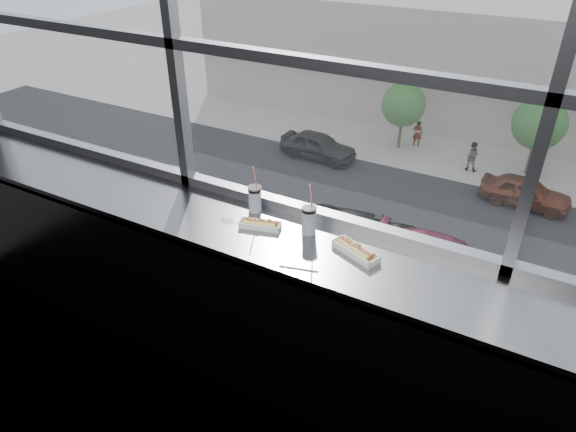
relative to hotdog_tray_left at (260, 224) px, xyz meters
The scene contains 23 objects.
wall_back_lower 0.69m from the hotdog_tray_left, 40.00° to the left, with size 6.00×6.00×0.00m, color black.
window_mullions 1.24m from the hotdog_tray_left, 40.00° to the left, with size 6.00×0.08×2.40m, color gray, non-canonical shape.
counter 0.30m from the hotdog_tray_left, ahead, with size 6.00×0.55×0.06m, color gray.
counter_fascia 0.70m from the hotdog_tray_left, 43.80° to the right, with size 6.00×0.04×1.04m, color gray.
hotdog_tray_left is the anchor object (origin of this frame).
hotdog_tray_right 0.58m from the hotdog_tray_left, ahead, with size 0.29×0.18×0.07m.
soda_cup_left 0.20m from the hotdog_tray_left, 130.52° to the left, with size 0.08×0.08×0.31m.
soda_cup_right 0.29m from the hotdog_tray_left, 18.16° to the left, with size 0.09×0.09×0.32m.
loose_straw 0.44m from the hotdog_tray_left, 32.45° to the right, with size 0.01×0.01×0.20m, color white.
wrapper 0.21m from the hotdog_tray_left, behind, with size 0.09×0.06×0.02m, color silver.
plaza_ground 45.40m from the hotdog_tray_left, 89.61° to the left, with size 120.00×120.00×0.00m, color #9D968C.
street_asphalt 23.59m from the hotdog_tray_left, 89.17° to the left, with size 80.00×10.00×0.06m, color black.
far_sidewalk 30.73m from the hotdog_tray_left, 89.40° to the left, with size 80.00×6.00×0.04m, color #9D968C.
far_building 39.10m from the hotdog_tray_left, 89.56° to the left, with size 50.00×14.00×8.00m, color #A99C93.
car_near_b 20.17m from the hotdog_tray_left, 106.65° to the left, with size 6.90×2.87×2.30m, color black.
car_near_a 24.95m from the hotdog_tray_left, 133.45° to the left, with size 6.15×2.56×2.05m, color silver.
car_far_a 28.83m from the hotdog_tray_left, 114.55° to the left, with size 6.52×2.72×2.17m, color black.
car_far_b 26.66m from the hotdog_tray_left, 87.91° to the left, with size 6.14×2.56×2.05m, color maroon.
car_near_c 19.63m from the hotdog_tray_left, 94.89° to the left, with size 6.83×2.85×2.28m, color maroon.
pedestrian_b 29.37m from the hotdog_tray_left, 95.22° to the left, with size 0.95×0.71×2.13m, color #66605B.
pedestrian_a 31.74m from the hotdog_tray_left, 102.22° to the left, with size 0.91×0.68×2.04m, color #66605B.
tree_left 30.58m from the hotdog_tray_left, 104.31° to the left, with size 2.73×2.73×4.27m.
tree_center 29.65m from the hotdog_tray_left, 88.86° to the left, with size 2.96×2.96×4.62m.
Camera 1 is at (1.03, -0.82, 2.69)m, focal length 32.00 mm.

